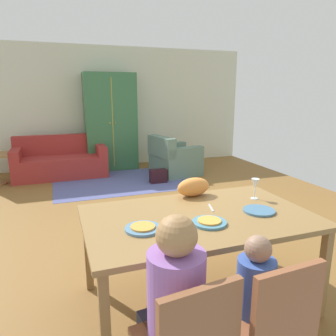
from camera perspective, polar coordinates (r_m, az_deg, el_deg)
ground_plane at (r=4.71m, az=-2.43°, el=-7.66°), size 6.44×6.40×0.02m
back_wall at (r=7.57m, az=-9.98°, el=10.71°), size 6.44×0.10×2.70m
dining_table at (r=2.51m, az=5.53°, el=-9.79°), size 1.75×1.08×0.76m
plate_near_man at (r=2.23m, az=-4.54°, el=-10.83°), size 0.25×0.25×0.02m
pizza_near_man at (r=2.22m, az=-4.55°, el=-10.47°), size 0.17×0.17×0.01m
plate_near_child at (r=2.34m, az=7.46°, el=-9.71°), size 0.25×0.25×0.02m
pizza_near_child at (r=2.33m, az=7.47°, el=-9.38°), size 0.17×0.17×0.01m
plate_near_woman at (r=2.64m, az=16.08°, el=-7.39°), size 0.25×0.25×0.02m
wine_glass at (r=2.90m, az=15.43°, el=-2.89°), size 0.07×0.07×0.19m
fork at (r=2.35m, az=0.21°, el=-9.60°), size 0.04×0.15×0.01m
knife at (r=2.64m, az=7.75°, el=-7.11°), size 0.06×0.17×0.01m
person_man at (r=1.87m, az=0.90°, el=-25.41°), size 0.31×0.41×1.11m
dining_chair_child at (r=1.96m, az=17.91°, el=-24.84°), size 0.45×0.45×0.87m
person_child at (r=2.09m, az=14.57°, el=-23.72°), size 0.22×0.29×0.92m
cat at (r=2.90m, az=4.59°, el=-3.42°), size 0.34×0.20×0.17m
area_rug at (r=6.21m, az=-8.02°, el=-2.38°), size 2.60×1.80×0.01m
couch at (r=6.86m, az=-18.77°, el=1.11°), size 1.81×0.86×0.82m
armchair at (r=6.61m, az=1.00°, el=1.53°), size 1.00×0.99×0.82m
armoire at (r=7.18m, az=-10.31°, el=8.16°), size 1.10×0.59×2.10m
handbag at (r=6.05m, az=-1.78°, el=-1.46°), size 0.32×0.16×0.26m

